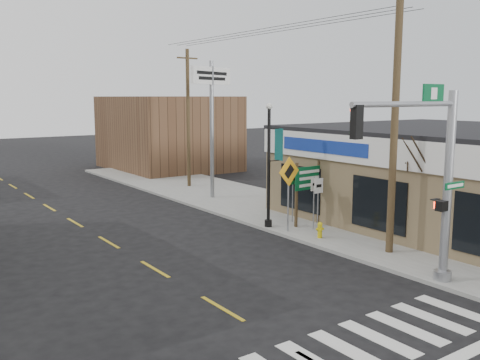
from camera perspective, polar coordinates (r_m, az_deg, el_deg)
sidewalk_right at (r=26.67m, az=3.64°, el=-3.06°), size 6.00×38.00×0.13m
center_line at (r=17.88m, az=-9.08°, el=-9.37°), size 0.12×56.00×0.01m
thrift_store at (r=25.86m, az=23.28°, el=0.21°), size 12.00×14.00×4.00m
bldg_distant_right at (r=42.14m, az=-7.73°, el=5.01°), size 8.00×10.00×5.60m
traffic_signal_pole at (r=16.10m, az=20.07°, el=1.24°), size 4.57×0.37×5.78m
guide_sign at (r=22.83m, az=7.30°, el=-0.46°), size 1.56×0.13×2.72m
fire_hydrant at (r=21.09m, az=8.52°, el=-5.21°), size 0.20×0.20×0.63m
ped_crossing_sign at (r=21.58m, az=5.22°, el=-0.14°), size 1.19×0.08×3.07m
lamp_post at (r=22.26m, az=3.21°, el=2.60°), size 0.67×0.53×5.19m
dance_center_sign at (r=28.85m, az=-3.06°, el=8.91°), size 3.45×0.22×7.33m
bare_tree at (r=20.11m, az=18.89°, el=3.59°), size 2.39×2.39×4.77m
shrub_back at (r=23.08m, az=19.07°, el=-4.15°), size 1.16×1.16×0.87m
utility_pole_near at (r=19.08m, az=16.24°, el=7.41°), size 1.72×0.26×9.88m
utility_pole_far at (r=32.71m, az=-5.55°, el=6.71°), size 1.44×0.22×8.26m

